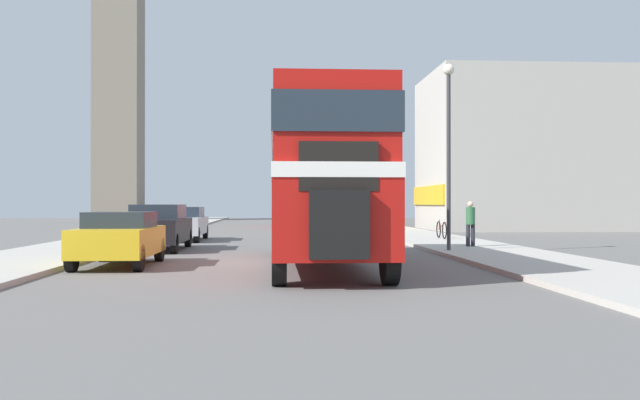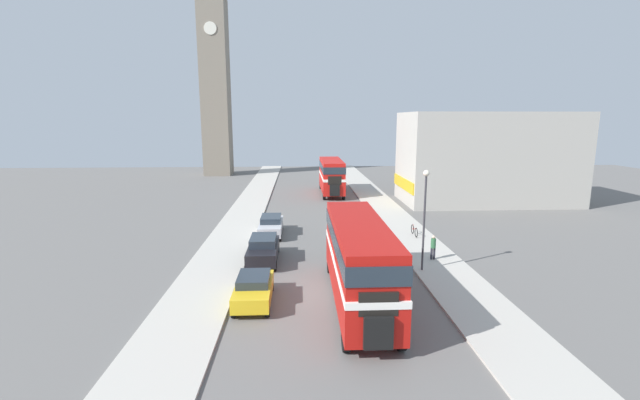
{
  "view_description": "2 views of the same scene",
  "coord_description": "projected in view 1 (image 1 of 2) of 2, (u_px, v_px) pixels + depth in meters",
  "views": [
    {
      "loc": [
        -0.03,
        -19.13,
        1.57
      ],
      "look_at": [
        1.14,
        -1.15,
        1.67
      ],
      "focal_mm": 40.0,
      "sensor_mm": 36.0,
      "label": 1
    },
    {
      "loc": [
        -1.66,
        -20.54,
        8.78
      ],
      "look_at": [
        0.0,
        13.21,
        2.38
      ],
      "focal_mm": 24.0,
      "sensor_mm": 36.0,
      "label": 2
    }
  ],
  "objects": [
    {
      "name": "sidewalk_right",
      "position": [
        521.0,
        259.0,
        19.52
      ],
      "size": [
        3.5,
        120.0,
        0.12
      ],
      "color": "#B7B2A8",
      "rests_on": "ground_plane"
    },
    {
      "name": "car_parked_far",
      "position": [
        184.0,
        223.0,
        30.41
      ],
      "size": [
        1.7,
        4.51,
        1.44
      ],
      "color": "silver",
      "rests_on": "ground_plane"
    },
    {
      "name": "street_lamp",
      "position": [
        449.0,
        128.0,
        22.39
      ],
      "size": [
        0.36,
        0.36,
        5.86
      ],
      "color": "#38383D",
      "rests_on": "sidewalk_right"
    },
    {
      "name": "pedestrian_walking",
      "position": [
        470.0,
        221.0,
        24.3
      ],
      "size": [
        0.31,
        0.31,
        1.54
      ],
      "color": "#282833",
      "rests_on": "sidewalk_right"
    },
    {
      "name": "car_parked_mid",
      "position": [
        158.0,
        227.0,
        24.13
      ],
      "size": [
        1.8,
        4.51,
        1.55
      ],
      "color": "black",
      "rests_on": "ground_plane"
    },
    {
      "name": "church_tower",
      "position": [
        119.0,
        23.0,
        66.8
      ],
      "size": [
        4.32,
        4.32,
        36.37
      ],
      "color": "gray",
      "rests_on": "ground_plane"
    },
    {
      "name": "bicycle_on_pavement",
      "position": [
        441.0,
        230.0,
        29.92
      ],
      "size": [
        0.05,
        1.76,
        0.78
      ],
      "color": "black",
      "rests_on": "sidewalk_right"
    },
    {
      "name": "bus_distant",
      "position": [
        306.0,
        192.0,
        48.88
      ],
      "size": [
        2.47,
        9.57,
        4.06
      ],
      "color": "red",
      "rests_on": "ground_plane"
    },
    {
      "name": "car_parked_near",
      "position": [
        120.0,
        238.0,
        17.93
      ],
      "size": [
        1.72,
        3.9,
        1.37
      ],
      "color": "gold",
      "rests_on": "ground_plane"
    },
    {
      "name": "shop_building_block",
      "position": [
        569.0,
        153.0,
        43.99
      ],
      "size": [
        17.66,
        8.64,
        9.49
      ],
      "color": "#B2ADA3",
      "rests_on": "ground_plane"
    },
    {
      "name": "ground_plane",
      "position": [
        275.0,
        262.0,
        19.08
      ],
      "size": [
        120.0,
        120.0,
        0.0
      ],
      "primitive_type": "plane",
      "color": "slate"
    },
    {
      "name": "sidewalk_left",
      "position": [
        17.0,
        261.0,
        18.64
      ],
      "size": [
        3.5,
        120.0,
        0.12
      ],
      "color": "#B7B2A8",
      "rests_on": "ground_plane"
    },
    {
      "name": "double_decker_bus",
      "position": [
        320.0,
        171.0,
        17.99
      ],
      "size": [
        2.44,
        10.59,
        4.03
      ],
      "color": "#B2140F",
      "rests_on": "ground_plane"
    }
  ]
}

